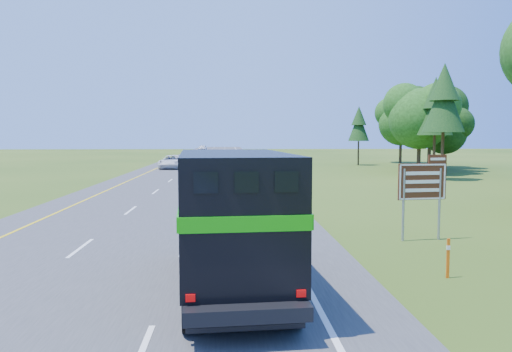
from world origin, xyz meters
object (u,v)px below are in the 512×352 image
at_px(far_car, 202,148).
at_px(horse_truck, 231,216).
at_px(white_suv, 172,162).
at_px(exit_sign, 423,185).

bearing_deg(far_car, horse_truck, -83.36).
height_order(white_suv, exit_sign, exit_sign).
relative_size(horse_truck, exit_sign, 2.49).
bearing_deg(exit_sign, far_car, 90.83).
xyz_separation_m(far_car, exit_sign, (14.24, -109.59, 1.23)).
bearing_deg(white_suv, exit_sign, -68.38).
xyz_separation_m(white_suv, far_car, (0.10, 66.77, 0.05)).
height_order(horse_truck, far_car, horse_truck).
bearing_deg(exit_sign, white_suv, 101.94).
distance_m(white_suv, far_car, 66.77).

